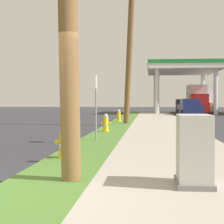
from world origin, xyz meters
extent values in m
cube|color=#4C752D|center=(0.70, 0.00, 0.06)|extent=(1.40, 80.00, 0.12)
cube|color=#A8A093|center=(3.00, 0.00, 0.06)|extent=(3.20, 80.00, 0.12)
cylinder|color=yellow|center=(0.41, 3.45, 0.15)|extent=(0.29, 0.29, 0.06)
cylinder|color=yellow|center=(0.41, 3.45, 0.42)|extent=(0.22, 0.22, 0.60)
sphere|color=#B2B2B7|center=(0.41, 3.45, 0.76)|extent=(0.19, 0.19, 0.19)
cylinder|color=#B2B2B7|center=(0.41, 3.45, 0.84)|extent=(0.06, 0.06, 0.05)
cylinder|color=yellow|center=(0.25, 3.45, 0.47)|extent=(0.10, 0.09, 0.09)
cylinder|color=yellow|center=(0.57, 3.45, 0.47)|extent=(0.10, 0.09, 0.09)
cylinder|color=#B2B2B7|center=(0.41, 3.28, 0.42)|extent=(0.11, 0.12, 0.11)
cylinder|color=yellow|center=(0.54, 10.96, 0.15)|extent=(0.29, 0.29, 0.06)
cylinder|color=yellow|center=(0.54, 10.96, 0.42)|extent=(0.22, 0.22, 0.60)
sphere|color=#B2B2B7|center=(0.54, 10.96, 0.76)|extent=(0.19, 0.19, 0.19)
cylinder|color=#B2B2B7|center=(0.54, 10.96, 0.84)|extent=(0.06, 0.06, 0.05)
cylinder|color=yellow|center=(0.38, 10.96, 0.47)|extent=(0.10, 0.09, 0.09)
cylinder|color=yellow|center=(0.70, 10.96, 0.47)|extent=(0.10, 0.09, 0.09)
cylinder|color=#B2B2B7|center=(0.54, 10.79, 0.42)|extent=(0.11, 0.12, 0.11)
cylinder|color=yellow|center=(0.51, 18.68, 0.15)|extent=(0.29, 0.29, 0.06)
cylinder|color=yellow|center=(0.51, 18.68, 0.42)|extent=(0.22, 0.22, 0.60)
sphere|color=#B2B2B7|center=(0.51, 18.68, 0.76)|extent=(0.19, 0.19, 0.19)
cylinder|color=#B2B2B7|center=(0.51, 18.68, 0.84)|extent=(0.06, 0.06, 0.05)
cylinder|color=yellow|center=(0.35, 18.68, 0.47)|extent=(0.10, 0.09, 0.09)
cylinder|color=yellow|center=(0.67, 18.68, 0.47)|extent=(0.10, 0.09, 0.09)
cylinder|color=#B2B2B7|center=(0.51, 18.51, 0.42)|extent=(0.11, 0.12, 0.11)
cylinder|color=yellow|center=(0.47, 26.78, 0.15)|extent=(0.29, 0.29, 0.06)
cylinder|color=yellow|center=(0.47, 26.78, 0.42)|extent=(0.22, 0.22, 0.60)
sphere|color=#B2B2B7|center=(0.47, 26.78, 0.76)|extent=(0.19, 0.19, 0.19)
cylinder|color=#B2B2B7|center=(0.47, 26.78, 0.84)|extent=(0.06, 0.06, 0.05)
cylinder|color=yellow|center=(0.31, 26.78, 0.47)|extent=(0.10, 0.09, 0.09)
cylinder|color=yellow|center=(0.63, 26.78, 0.47)|extent=(0.10, 0.09, 0.09)
cylinder|color=#B2B2B7|center=(0.47, 26.61, 0.42)|extent=(0.11, 0.12, 0.11)
cylinder|color=brown|center=(1.32, 16.15, 5.00)|extent=(0.91, 1.81, 9.77)
cube|color=slate|center=(3.01, 0.83, 0.16)|extent=(0.55, 0.84, 0.08)
cube|color=#B7B7B2|center=(3.01, 0.83, 0.66)|extent=(0.49, 0.78, 1.08)
cylinder|color=gray|center=(0.62, 7.33, 1.17)|extent=(0.05, 0.05, 2.10)
cube|color=white|center=(0.62, 7.33, 2.02)|extent=(0.04, 0.36, 0.44)
cylinder|color=silver|center=(3.20, 33.40, 2.28)|extent=(0.44, 0.44, 4.56)
cylinder|color=silver|center=(8.91, 33.40, 2.28)|extent=(0.44, 0.44, 4.56)
cylinder|color=silver|center=(3.20, 42.55, 2.28)|extent=(0.44, 0.44, 4.56)
cylinder|color=silver|center=(8.91, 42.55, 2.28)|extent=(0.44, 0.44, 4.56)
cube|color=white|center=(6.06, 37.97, 4.81)|extent=(7.51, 10.96, 0.50)
cube|color=#1E8433|center=(6.06, 37.97, 5.24)|extent=(7.61, 11.06, 0.36)
cube|color=#47474C|center=(6.06, 33.40, 0.80)|extent=(0.70, 1.10, 1.60)
cube|color=#47474C|center=(6.06, 42.55, 0.80)|extent=(0.70, 1.10, 1.60)
cube|color=navy|center=(6.14, 30.97, 0.59)|extent=(2.01, 4.57, 0.85)
cube|color=navy|center=(6.15, 30.75, 1.29)|extent=(1.69, 2.09, 0.56)
cylinder|color=black|center=(5.20, 32.64, 0.30)|extent=(0.25, 0.61, 0.60)
cylinder|color=black|center=(6.92, 32.71, 0.30)|extent=(0.25, 0.61, 0.60)
cylinder|color=black|center=(5.35, 29.24, 0.30)|extent=(0.25, 0.61, 0.60)
cylinder|color=black|center=(7.07, 29.31, 0.30)|extent=(0.25, 0.61, 0.60)
cube|color=tan|center=(8.38, 41.36, 0.71)|extent=(2.56, 6.55, 1.00)
cube|color=white|center=(8.45, 40.60, 2.16)|extent=(2.30, 4.13, 1.90)
cube|color=tan|center=(8.20, 43.40, 1.66)|extent=(2.01, 2.20, 0.90)
cylinder|color=black|center=(7.20, 43.92, 0.38)|extent=(0.29, 0.78, 0.76)
cylinder|color=black|center=(9.09, 44.08, 0.38)|extent=(0.29, 0.78, 0.76)
cylinder|color=black|center=(7.67, 38.64, 0.38)|extent=(0.29, 0.78, 0.76)
cylinder|color=black|center=(9.56, 38.81, 0.38)|extent=(0.29, 0.78, 0.76)
cube|color=red|center=(7.61, 37.48, 0.71)|extent=(2.20, 6.46, 1.00)
cube|color=white|center=(7.63, 38.25, 2.16)|extent=(2.08, 4.03, 1.90)
cube|color=red|center=(7.55, 35.43, 1.66)|extent=(1.90, 2.10, 0.90)
cylinder|color=black|center=(8.48, 34.80, 0.38)|extent=(0.24, 0.77, 0.76)
cylinder|color=black|center=(6.58, 34.86, 0.38)|extent=(0.24, 0.77, 0.76)
cylinder|color=black|center=(8.64, 40.10, 0.38)|extent=(0.24, 0.77, 0.76)
cylinder|color=black|center=(6.74, 40.16, 0.38)|extent=(0.24, 0.77, 0.76)
camera|label=1|loc=(2.31, -5.12, 1.42)|focal=61.83mm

